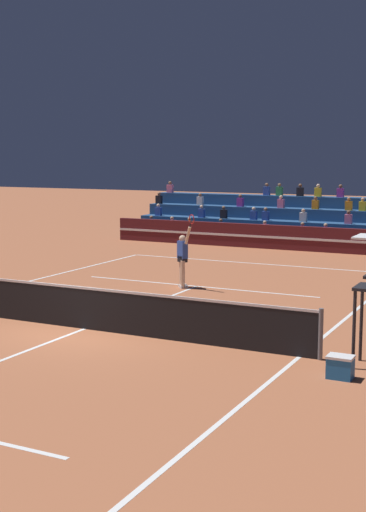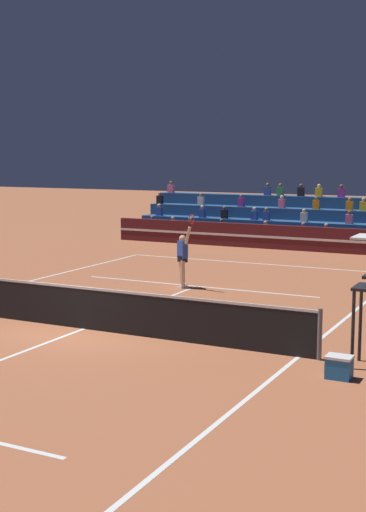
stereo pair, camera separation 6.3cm
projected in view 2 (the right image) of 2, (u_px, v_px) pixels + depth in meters
name	position (u px, v px, depth m)	size (l,w,h in m)	color
ground_plane	(84.00, 329.00, 17.61)	(120.00, 120.00, 0.00)	#AD603D
court_lines	(84.00, 329.00, 17.61)	(11.10, 23.90, 0.01)	white
tennis_net	(84.00, 307.00, 17.53)	(12.00, 0.10, 1.10)	slate
sponsor_banner_wall	(293.00, 238.00, 31.99)	(18.00, 0.26, 1.10)	#51191E
bleacher_stand	(313.00, 226.00, 34.75)	(17.74, 3.80, 2.83)	navy
tennis_player	(183.00, 257.00, 22.91)	(0.90, 0.67, 2.47)	beige
tennis_ball	(47.00, 292.00, 22.20)	(0.07, 0.07, 0.07)	#C6DB33
equipment_cooler	(339.00, 367.00, 13.68)	(0.50, 0.38, 0.45)	#1E66B2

